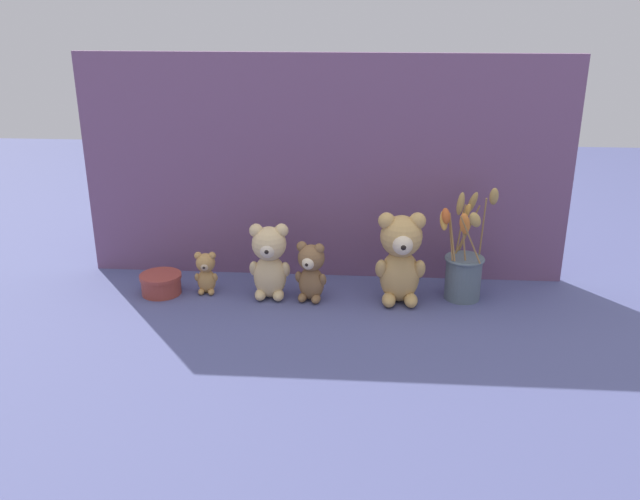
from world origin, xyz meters
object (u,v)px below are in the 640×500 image
at_px(teddy_bear_tiny, 206,272).
at_px(flower_vase, 464,267).
at_px(teddy_bear_small, 311,270).
at_px(decorative_tin_tall, 162,283).
at_px(teddy_bear_medium, 270,259).
at_px(teddy_bear_large, 401,257).

xyz_separation_m(teddy_bear_tiny, flower_vase, (0.68, 0.01, 0.03)).
relative_size(teddy_bear_small, teddy_bear_tiny, 1.36).
bearing_deg(decorative_tin_tall, teddy_bear_medium, -0.47).
relative_size(teddy_bear_small, decorative_tin_tall, 1.43).
relative_size(teddy_bear_large, decorative_tin_tall, 2.19).
bearing_deg(teddy_bear_small, flower_vase, 5.60).
relative_size(teddy_bear_large, teddy_bear_tiny, 2.09).
bearing_deg(flower_vase, teddy_bear_large, -167.72).
xyz_separation_m(teddy_bear_large, flower_vase, (0.17, 0.04, -0.04)).
distance_m(teddy_bear_medium, teddy_bear_tiny, 0.18).
distance_m(teddy_bear_tiny, decorative_tin_tall, 0.13).
bearing_deg(teddy_bear_large, teddy_bear_tiny, 177.60).
relative_size(teddy_bear_tiny, decorative_tin_tall, 1.05).
bearing_deg(teddy_bear_small, teddy_bear_tiny, 175.14).
height_order(teddy_bear_medium, teddy_bear_small, teddy_bear_medium).
distance_m(teddy_bear_medium, flower_vase, 0.51).
bearing_deg(decorative_tin_tall, teddy_bear_large, -1.06).
height_order(teddy_bear_medium, teddy_bear_tiny, teddy_bear_medium).
height_order(teddy_bear_large, teddy_bear_small, teddy_bear_large).
bearing_deg(flower_vase, decorative_tin_tall, -178.25).
height_order(teddy_bear_large, flower_vase, flower_vase).
xyz_separation_m(teddy_bear_small, decorative_tin_tall, (-0.41, 0.01, -0.05)).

